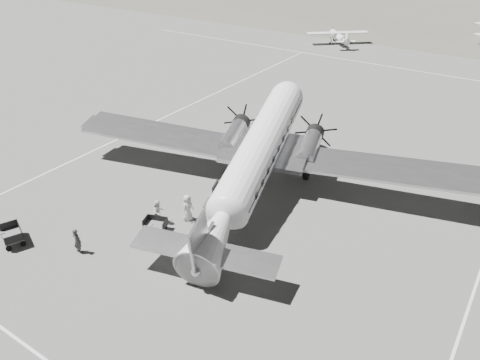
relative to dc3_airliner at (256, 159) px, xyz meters
name	(u,v)px	position (x,y,z in m)	size (l,w,h in m)	color
ground	(266,230)	(2.81, -3.20, -2.89)	(260.00, 260.00, 0.00)	#626260
taxi_line_right	(469,307)	(14.81, -3.20, -2.88)	(0.15, 80.00, 0.01)	silver
taxi_line_left	(160,119)	(-15.19, 6.80, -2.88)	(0.15, 60.00, 0.01)	silver
taxi_line_horizon	(431,73)	(2.81, 36.80, -2.88)	(90.00, 0.15, 0.01)	silver
dc3_airliner	(256,159)	(0.00, 0.00, 0.00)	(30.34, 21.05, 5.78)	silver
light_plane_left	(338,38)	(-12.87, 44.14, -1.91)	(9.48, 7.69, 1.97)	white
baggage_cart_near	(155,224)	(-3.03, -7.05, -2.47)	(1.47, 1.04, 0.83)	#5B5B5B
baggage_cart_far	(12,235)	(-9.35, -12.81, -2.37)	(1.83, 1.29, 1.03)	#5B5B5B
ground_crew	(77,241)	(-5.29, -11.22, -2.07)	(0.60, 0.39, 1.64)	#303030
ramp_agent	(159,212)	(-3.37, -6.32, -2.04)	(0.82, 0.64, 1.69)	silver
passenger	(188,208)	(-2.06, -5.01, -1.97)	(0.90, 0.58, 1.84)	#B9B9B6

